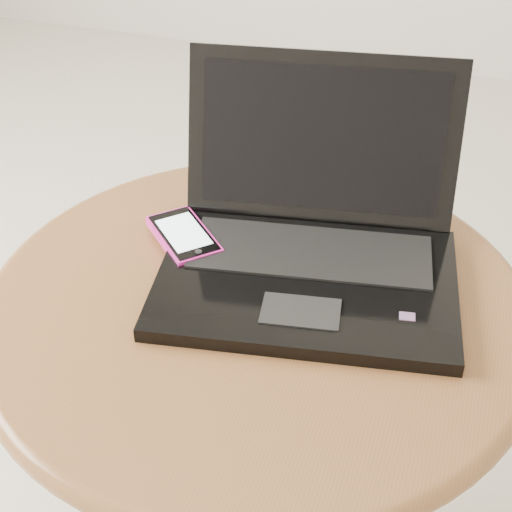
% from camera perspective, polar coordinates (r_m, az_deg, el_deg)
% --- Properties ---
extents(table, '(0.70, 0.70, 0.56)m').
position_cam_1_polar(table, '(1.06, 0.07, -7.78)').
color(table, '#522917').
rests_on(table, ground).
extents(laptop, '(0.42, 0.38, 0.24)m').
position_cam_1_polar(laptop, '(1.00, 4.06, 1.25)').
color(laptop, black).
rests_on(laptop, table).
extents(phone_black, '(0.13, 0.14, 0.01)m').
position_cam_1_polar(phone_black, '(1.05, -3.96, 0.48)').
color(phone_black, black).
rests_on(phone_black, table).
extents(phone_pink, '(0.13, 0.13, 0.01)m').
position_cam_1_polar(phone_pink, '(1.05, -5.32, 1.45)').
color(phone_pink, '#DF249C').
rests_on(phone_pink, phone_black).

